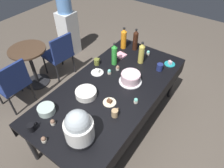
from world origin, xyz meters
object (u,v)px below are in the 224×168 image
(dessert_plate_white, at_px, (97,72))
(soda_bottle_lime_soda, at_px, (114,55))
(soda_bottle_cola, at_px, (135,40))
(frosted_layer_cake, at_px, (131,78))
(cupcake_berry, at_px, (53,122))
(cupcake_cocoa, at_px, (118,68))
(cupcake_lemon, at_px, (136,101))
(coffee_mug_tan, at_px, (115,113))
(coffee_mug_olive, at_px, (97,62))
(round_cafe_table, at_px, (30,60))
(maroon_chair_right, at_px, (59,53))
(water_cooler, at_px, (68,27))
(glass_salad_bowl, at_px, (46,110))
(cupcake_mint, at_px, (109,72))
(soda_bottle_ginger_ale, at_px, (141,53))
(maroon_chair_left, at_px, (13,82))
(potluck_table, at_px, (112,90))
(slow_cooker, at_px, (79,127))
(dessert_plate_cream, at_px, (110,102))
(dessert_plate_teal, at_px, (170,64))
(ceramic_snack_bowl, at_px, (86,93))
(cupcake_vanilla, at_px, (44,140))
(coffee_mug_navy, at_px, (160,67))
(coffee_mug_black, at_px, (32,127))
(soda_bottle_orange_juice, at_px, (124,39))

(dessert_plate_white, bearing_deg, soda_bottle_lime_soda, -13.48)
(soda_bottle_cola, bearing_deg, frosted_layer_cake, -153.66)
(cupcake_berry, relative_size, cupcake_cocoa, 1.00)
(cupcake_lemon, xyz_separation_m, coffee_mug_tan, (-0.30, 0.09, 0.01))
(coffee_mug_olive, bearing_deg, soda_bottle_cola, -20.56)
(cupcake_lemon, bearing_deg, round_cafe_table, 89.89)
(maroon_chair_right, xyz_separation_m, water_cooler, (0.65, 0.41, 0.10))
(glass_salad_bowl, relative_size, maroon_chair_right, 0.22)
(glass_salad_bowl, distance_m, cupcake_mint, 0.96)
(soda_bottle_ginger_ale, xyz_separation_m, coffee_mug_tan, (-1.01, -0.25, -0.11))
(cupcake_berry, bearing_deg, maroon_chair_left, 77.86)
(coffee_mug_olive, height_order, maroon_chair_right, maroon_chair_right)
(potluck_table, xyz_separation_m, maroon_chair_left, (-0.55, 1.42, -0.20))
(potluck_table, bearing_deg, dessert_plate_white, 71.01)
(slow_cooker, distance_m, cupcake_mint, 1.04)
(dessert_plate_cream, relative_size, maroon_chair_left, 0.18)
(dessert_plate_cream, bearing_deg, potluck_table, 29.18)
(cupcake_lemon, height_order, water_cooler, water_cooler)
(potluck_table, bearing_deg, dessert_plate_teal, -24.97)
(soda_bottle_cola, bearing_deg, glass_salad_bowl, 174.78)
(cupcake_berry, bearing_deg, potluck_table, -12.19)
(soda_bottle_ginger_ale, distance_m, round_cafe_table, 1.87)
(soda_bottle_ginger_ale, distance_m, maroon_chair_right, 1.54)
(soda_bottle_ginger_ale, bearing_deg, potluck_table, 176.89)
(cupcake_cocoa, bearing_deg, glass_salad_bowl, 168.41)
(ceramic_snack_bowl, bearing_deg, soda_bottle_ginger_ale, -11.78)
(cupcake_cocoa, bearing_deg, cupcake_vanilla, -178.17)
(coffee_mug_navy, bearing_deg, cupcake_vanilla, 165.56)
(dessert_plate_teal, bearing_deg, cupcake_lemon, 178.43)
(cupcake_berry, xyz_separation_m, cupcake_cocoa, (1.15, -0.04, 0.00))
(cupcake_berry, height_order, coffee_mug_black, coffee_mug_black)
(frosted_layer_cake, xyz_separation_m, water_cooler, (0.82, 1.97, -0.23))
(soda_bottle_lime_soda, xyz_separation_m, round_cafe_table, (-0.46, 1.40, -0.41))
(glass_salad_bowl, bearing_deg, round_cafe_table, 61.72)
(frosted_layer_cake, xyz_separation_m, soda_bottle_orange_juice, (0.63, 0.51, 0.10))
(soda_bottle_cola, distance_m, coffee_mug_tan, 1.36)
(soda_bottle_cola, bearing_deg, dessert_plate_teal, -94.19)
(glass_salad_bowl, distance_m, water_cooler, 2.33)
(dessert_plate_teal, distance_m, dessert_plate_white, 1.05)
(coffee_mug_navy, distance_m, coffee_mug_tan, 1.01)
(frosted_layer_cake, xyz_separation_m, cupcake_cocoa, (0.11, 0.27, -0.03))
(cupcake_mint, bearing_deg, maroon_chair_left, 120.93)
(frosted_layer_cake, relative_size, maroon_chair_right, 0.35)
(ceramic_snack_bowl, relative_size, cupcake_berry, 3.77)
(soda_bottle_cola, distance_m, coffee_mug_olive, 0.70)
(coffee_mug_navy, bearing_deg, soda_bottle_cola, 65.34)
(cupcake_cocoa, height_order, soda_bottle_lime_soda, soda_bottle_lime_soda)
(cupcake_cocoa, bearing_deg, soda_bottle_cola, 6.80)
(dessert_plate_teal, height_order, cupcake_lemon, cupcake_lemon)
(coffee_mug_olive, distance_m, maroon_chair_right, 1.03)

